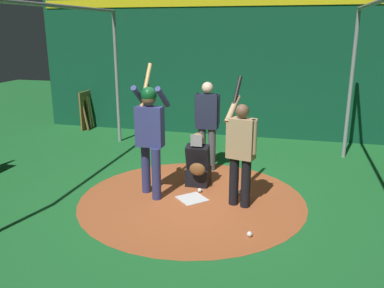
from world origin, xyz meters
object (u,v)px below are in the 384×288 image
batter (150,131)px  baseball_1 (238,193)px  bat_rack (89,111)px  umpire (207,121)px  visitor (241,148)px  baseball_0 (249,234)px  catcher (198,165)px  baseball_2 (200,190)px  home_plate (192,199)px

batter → baseball_1: size_ratio=29.28×
baseball_1 → bat_rack: bearing=-128.3°
umpire → visitor: visitor is taller
baseball_0 → catcher: bearing=-146.1°
umpire → batter: bearing=-22.5°
baseball_2 → home_plate: bearing=-10.8°
visitor → baseball_2: 1.21m
baseball_0 → baseball_1: size_ratio=1.00×
baseball_1 → baseball_2: 0.65m
umpire → bat_rack: umpire is taller
bat_rack → baseball_2: bearing=47.2°
baseball_0 → batter: bearing=-120.1°
umpire → baseball_2: size_ratio=23.59×
home_plate → catcher: 0.74m
catcher → bat_rack: 5.30m
home_plate → batter: batter is taller
umpire → baseball_2: bearing=6.8°
umpire → bat_rack: size_ratio=1.66×
umpire → visitor: 1.76m
baseball_2 → umpire: bearing=-173.2°
batter → visitor: 1.50m
batter → catcher: (-0.64, 0.65, -0.74)m
home_plate → batter: bearing=-90.3°
batter → baseball_1: 1.81m
batter → bat_rack: batter is taller
bat_rack → umpire: bearing=56.6°
bat_rack → baseball_1: size_ratio=14.20×
visitor → baseball_2: (-0.34, -0.72, -0.90)m
home_plate → baseball_2: size_ratio=5.68×
umpire → visitor: bearing=29.4°
catcher → baseball_1: size_ratio=13.13×
home_plate → visitor: bearing=87.8°
baseball_0 → baseball_1: bearing=-165.3°
catcher → baseball_0: catcher is taller
baseball_1 → baseball_2: (0.04, -0.65, 0.00)m
batter → baseball_2: (-0.31, 0.76, -1.08)m
home_plate → visitor: size_ratio=0.21×
batter → baseball_2: bearing=111.9°
batter → baseball_1: bearing=104.0°
bat_rack → baseball_1: bearing=51.7°
batter → baseball_0: bearing=59.9°
visitor → baseball_0: 1.37m
bat_rack → baseball_0: bearing=44.9°
baseball_0 → baseball_1: (-1.38, -0.36, 0.00)m
visitor → umpire: bearing=-136.1°
catcher → baseball_2: bearing=18.6°
home_plate → baseball_0: size_ratio=5.68×
baseball_0 → home_plate: bearing=-133.8°
baseball_0 → baseball_2: same height
catcher → umpire: size_ratio=0.56×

